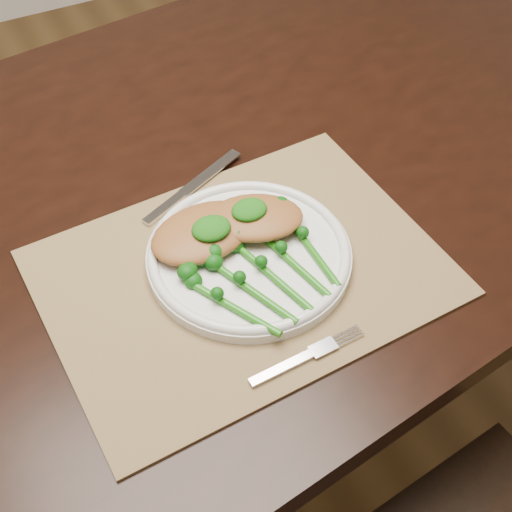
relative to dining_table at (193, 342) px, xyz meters
name	(u,v)px	position (x,y,z in m)	size (l,w,h in m)	color
floor	(156,496)	(-0.14, -0.07, -0.38)	(4.00, 4.00, 0.00)	brown
dining_table	(193,342)	(0.00, 0.00, 0.00)	(1.71, 1.12, 0.75)	black
placemat	(242,273)	(0.02, -0.18, 0.38)	(0.49, 0.36, 0.00)	olive
dinner_plate	(249,254)	(0.03, -0.17, 0.39)	(0.26, 0.26, 0.02)	white
knife	(184,193)	(0.01, -0.02, 0.38)	(0.18, 0.09, 0.01)	silver
fork	(314,352)	(0.04, -0.33, 0.38)	(0.15, 0.02, 0.00)	silver
chicken_fillet_left	(203,232)	(-0.01, -0.12, 0.41)	(0.14, 0.10, 0.03)	#995E2C
chicken_fillet_right	(255,218)	(0.06, -0.13, 0.41)	(0.12, 0.09, 0.02)	#995E2C
pesto_dollop_left	(211,228)	(0.00, -0.13, 0.42)	(0.05, 0.04, 0.02)	#0E490A
pesto_dollop_right	(249,210)	(0.05, -0.13, 0.42)	(0.05, 0.04, 0.02)	#0E490A
broccolini_bundle	(272,276)	(0.04, -0.22, 0.40)	(0.20, 0.21, 0.04)	#19650D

